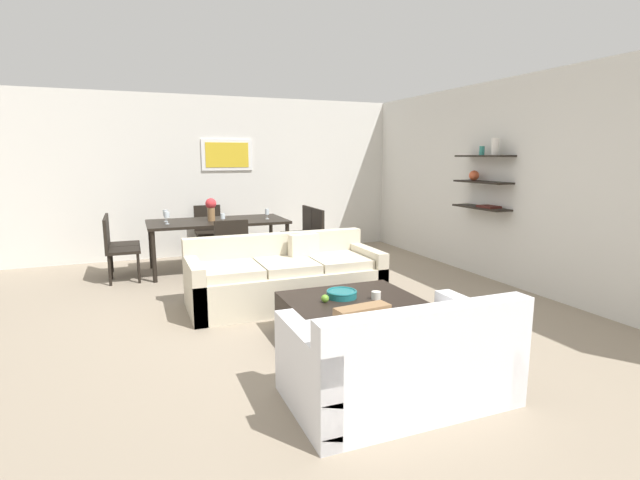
% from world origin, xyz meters
% --- Properties ---
extents(ground_plane, '(18.00, 18.00, 0.00)m').
position_xyz_m(ground_plane, '(0.00, 0.00, 0.00)').
color(ground_plane, gray).
extents(back_wall_unit, '(8.40, 0.09, 2.70)m').
position_xyz_m(back_wall_unit, '(0.30, 3.53, 1.35)').
color(back_wall_unit, silver).
rests_on(back_wall_unit, ground).
extents(right_wall_shelf_unit, '(0.34, 8.20, 2.70)m').
position_xyz_m(right_wall_shelf_unit, '(3.03, 0.60, 1.35)').
color(right_wall_shelf_unit, silver).
rests_on(right_wall_shelf_unit, ground).
extents(sofa_beige, '(2.20, 0.90, 0.78)m').
position_xyz_m(sofa_beige, '(-0.01, 0.34, 0.29)').
color(sofa_beige, beige).
rests_on(sofa_beige, ground).
extents(loveseat_white, '(1.52, 0.90, 0.78)m').
position_xyz_m(loveseat_white, '(0.05, -2.08, 0.29)').
color(loveseat_white, white).
rests_on(loveseat_white, ground).
extents(coffee_table, '(1.22, 0.91, 0.38)m').
position_xyz_m(coffee_table, '(0.25, -0.86, 0.19)').
color(coffee_table, black).
rests_on(coffee_table, ground).
extents(decorative_bowl, '(0.29, 0.29, 0.07)m').
position_xyz_m(decorative_bowl, '(0.18, -0.83, 0.42)').
color(decorative_bowl, '#19666B').
rests_on(decorative_bowl, coffee_table).
extents(candle_jar, '(0.09, 0.09, 0.07)m').
position_xyz_m(candle_jar, '(0.46, -1.00, 0.42)').
color(candle_jar, silver).
rests_on(candle_jar, coffee_table).
extents(apple_on_coffee_table, '(0.07, 0.07, 0.07)m').
position_xyz_m(apple_on_coffee_table, '(-0.03, -0.91, 0.42)').
color(apple_on_coffee_table, '#669E2D').
rests_on(apple_on_coffee_table, coffee_table).
extents(dining_table, '(2.02, 1.01, 0.75)m').
position_xyz_m(dining_table, '(-0.43, 2.33, 0.69)').
color(dining_table, black).
rests_on(dining_table, ground).
extents(dining_chair_head, '(0.44, 0.44, 0.88)m').
position_xyz_m(dining_chair_head, '(-0.43, 3.24, 0.50)').
color(dining_chair_head, black).
rests_on(dining_chair_head, ground).
extents(dining_chair_right_near, '(0.44, 0.44, 0.88)m').
position_xyz_m(dining_chair_right_near, '(0.98, 2.10, 0.50)').
color(dining_chair_right_near, black).
rests_on(dining_chair_right_near, ground).
extents(dining_chair_left_far, '(0.44, 0.44, 0.88)m').
position_xyz_m(dining_chair_left_far, '(-1.85, 2.55, 0.50)').
color(dining_chair_left_far, black).
rests_on(dining_chair_left_far, ground).
extents(dining_chair_left_near, '(0.44, 0.44, 0.88)m').
position_xyz_m(dining_chair_left_near, '(-1.85, 2.10, 0.50)').
color(dining_chair_left_near, black).
rests_on(dining_chair_left_near, ground).
extents(dining_chair_foot, '(0.44, 0.44, 0.88)m').
position_xyz_m(dining_chair_foot, '(-0.43, 1.42, 0.50)').
color(dining_chair_foot, black).
rests_on(dining_chair_foot, ground).
extents(dining_chair_right_far, '(0.44, 0.44, 0.88)m').
position_xyz_m(dining_chair_right_far, '(0.98, 2.55, 0.50)').
color(dining_chair_right_far, black).
rests_on(dining_chair_right_far, ground).
extents(wine_glass_head, '(0.06, 0.06, 0.14)m').
position_xyz_m(wine_glass_head, '(-0.43, 2.77, 0.85)').
color(wine_glass_head, silver).
rests_on(wine_glass_head, dining_table).
extents(wine_glass_left_far, '(0.07, 0.07, 0.18)m').
position_xyz_m(wine_glass_left_far, '(-1.16, 2.45, 0.88)').
color(wine_glass_left_far, silver).
rests_on(wine_glass_left_far, dining_table).
extents(wine_glass_foot, '(0.06, 0.06, 0.16)m').
position_xyz_m(wine_glass_foot, '(-0.43, 1.88, 0.86)').
color(wine_glass_foot, silver).
rests_on(wine_glass_foot, dining_table).
extents(wine_glass_left_near, '(0.08, 0.08, 0.18)m').
position_xyz_m(wine_glass_left_near, '(-1.16, 2.20, 0.88)').
color(wine_glass_left_near, silver).
rests_on(wine_glass_left_near, dining_table).
extents(wine_glass_right_near, '(0.06, 0.06, 0.16)m').
position_xyz_m(wine_glass_right_near, '(0.30, 2.20, 0.86)').
color(wine_glass_right_near, silver).
rests_on(wine_glass_right_near, dining_table).
extents(centerpiece_vase, '(0.16, 0.16, 0.34)m').
position_xyz_m(centerpiece_vase, '(-0.53, 2.30, 0.95)').
color(centerpiece_vase, olive).
rests_on(centerpiece_vase, dining_table).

